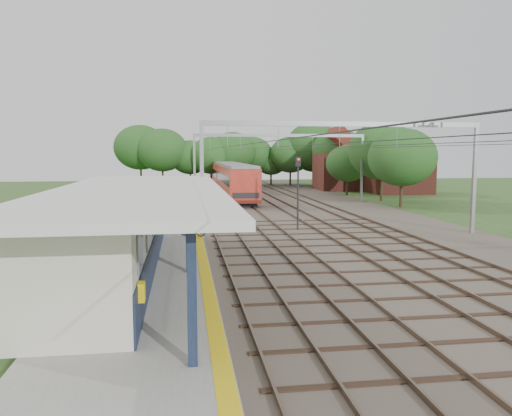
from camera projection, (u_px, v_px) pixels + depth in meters
ground at (386, 323)px, 15.18m from camera, size 160.00×160.00×0.00m
ballast_bed at (296, 209)px, 45.25m from camera, size 18.00×90.00×0.10m
platform at (158, 242)px, 27.86m from camera, size 5.00×52.00×0.35m
yellow_stripe at (199, 238)px, 28.16m from camera, size 0.45×52.00×0.01m
station_building at (115, 229)px, 20.57m from camera, size 3.41×18.00×3.40m
canopy at (140, 191)px, 19.57m from camera, size 6.40×20.00×3.44m
rail_tracks at (269, 208)px, 44.88m from camera, size 11.80×88.00×0.15m
catenary_system at (302, 148)px, 39.91m from camera, size 17.22×88.00×7.00m
tree_band at (253, 154)px, 71.36m from camera, size 31.72×30.88×8.82m
house_near at (399, 170)px, 63.08m from camera, size 7.00×6.12×7.89m
house_far at (346, 167)px, 68.24m from camera, size 8.00×6.12×8.66m
person at (182, 220)px, 28.91m from camera, size 0.74×0.57×1.80m
bicycle at (192, 228)px, 28.72m from camera, size 1.73×1.23×1.02m
train at (228, 177)px, 62.73m from camera, size 2.91×36.24×3.82m
signal_post at (298, 183)px, 32.57m from camera, size 0.37×0.31×4.88m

